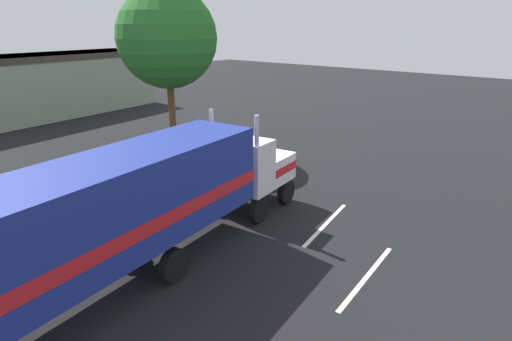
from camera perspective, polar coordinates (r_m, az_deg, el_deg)
ground_plane at (r=19.02m, az=0.35°, el=-4.45°), size 120.00×120.00×0.00m
lane_stripe_near at (r=17.30m, az=9.64°, el=-7.26°), size 4.36×0.91×0.01m
lane_stripe_mid at (r=14.27m, az=15.06°, el=-13.93°), size 4.40×0.54×0.01m
semi_truck at (r=13.50m, az=-14.86°, el=-3.77°), size 14.37×4.61×4.50m
person_bystander at (r=18.02m, az=-11.38°, el=-3.17°), size 0.35×0.47×1.63m
tree_left at (r=26.97m, az=-12.17°, el=17.39°), size 6.11×6.11×10.02m
building_backdrop at (r=41.83m, az=-26.47°, el=10.82°), size 19.78×8.60×5.36m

